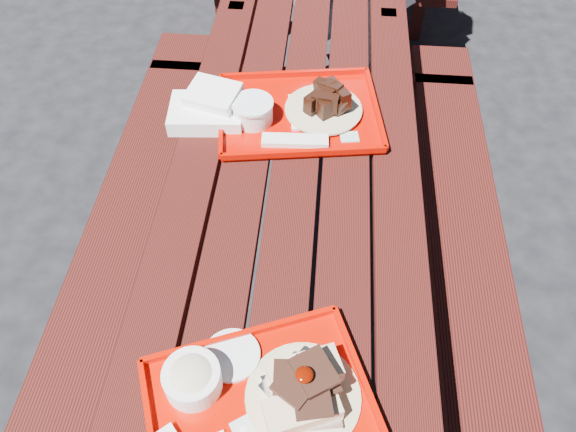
# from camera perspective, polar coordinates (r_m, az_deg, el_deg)

# --- Properties ---
(ground) EXTENTS (60.00, 60.00, 0.00)m
(ground) POSITION_cam_1_polar(r_m,az_deg,el_deg) (2.22, 0.33, -10.42)
(ground) COLOR black
(ground) RESTS_ON ground
(picnic_table_near) EXTENTS (1.41, 2.40, 0.75)m
(picnic_table_near) POSITION_cam_1_polar(r_m,az_deg,el_deg) (1.74, 0.42, -1.57)
(picnic_table_near) COLOR #3A120B
(picnic_table_near) RESTS_ON ground
(near_tray) EXTENTS (0.57, 0.51, 0.15)m
(near_tray) POSITION_cam_1_polar(r_m,az_deg,el_deg) (1.25, -3.11, -17.74)
(near_tray) COLOR #B80C00
(near_tray) RESTS_ON picnic_table_near
(far_tray) EXTENTS (0.56, 0.47, 0.09)m
(far_tray) POSITION_cam_1_polar(r_m,az_deg,el_deg) (1.80, 0.86, 10.53)
(far_tray) COLOR #B30800
(far_tray) RESTS_ON picnic_table_near
(white_cloth) EXTENTS (0.24, 0.20, 0.09)m
(white_cloth) POSITION_cam_1_polar(r_m,az_deg,el_deg) (1.81, -8.09, 10.81)
(white_cloth) COLOR white
(white_cloth) RESTS_ON picnic_table_near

